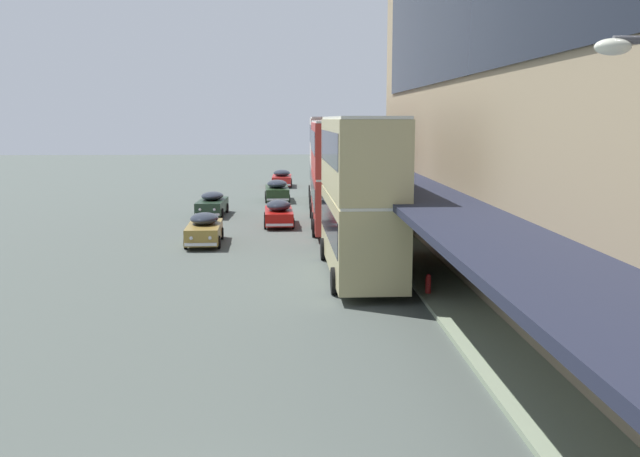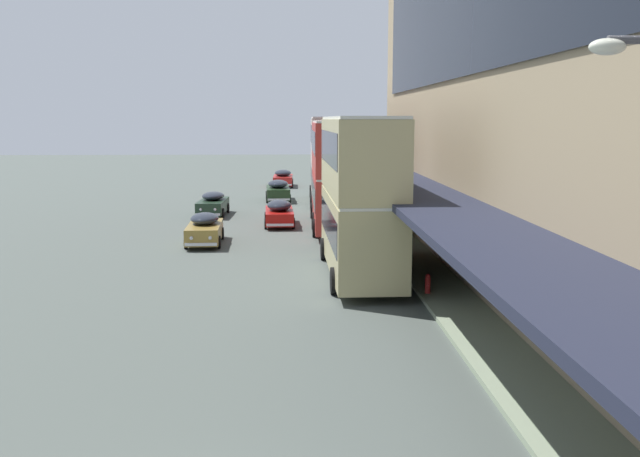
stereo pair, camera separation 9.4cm
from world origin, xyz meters
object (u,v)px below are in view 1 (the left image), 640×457
transit_bus_kerbside_far (335,170)px  sedan_trailing_mid (277,190)px  sedan_second_near (282,178)px  sedan_trailing_near (212,204)px  sedan_second_mid (204,229)px  transit_bus_kerbside_rear (360,191)px  fire_hydrant (428,284)px  transit_bus_kerbside_front (327,157)px  sedan_far_back (279,213)px

transit_bus_kerbside_far → sedan_trailing_mid: 14.57m
sedan_trailing_mid → sedan_second_near: sedan_trailing_mid is taller
sedan_trailing_near → sedan_second_mid: (0.79, -10.98, 0.01)m
transit_bus_kerbside_far → sedan_trailing_near: 9.90m
transit_bus_kerbside_rear → transit_bus_kerbside_far: transit_bus_kerbside_rear is taller
transit_bus_kerbside_rear → sedan_trailing_near: bearing=113.1°
transit_bus_kerbside_rear → transit_bus_kerbside_far: (-0.21, 13.22, -0.11)m
sedan_trailing_near → transit_bus_kerbside_far: bearing=-35.5°
fire_hydrant → transit_bus_kerbside_rear: bearing=120.3°
transit_bus_kerbside_far → sedan_trailing_mid: (-3.65, 13.87, -2.54)m
sedan_second_mid → fire_hydrant: 14.76m
sedan_second_near → sedan_second_mid: bearing=-96.5°
sedan_trailing_near → sedan_second_mid: size_ratio=1.02×
fire_hydrant → sedan_second_mid: bearing=129.2°
transit_bus_kerbside_front → sedan_trailing_mid: transit_bus_kerbside_front is taller
transit_bus_kerbside_front → sedan_trailing_mid: bearing=159.7°
transit_bus_kerbside_far → fire_hydrant: size_ratio=16.46×
sedan_second_near → fire_hydrant: size_ratio=6.77×
transit_bus_kerbside_front → fire_hydrant: (2.14, -29.32, -2.99)m
sedan_trailing_mid → fire_hydrant: 31.32m
sedan_far_back → transit_bus_kerbside_front: bearing=73.4°
sedan_trailing_near → sedan_second_mid: sedan_second_mid is taller
sedan_trailing_mid → sedan_trailing_near: sedan_trailing_mid is taller
transit_bus_kerbside_far → sedan_second_near: 26.17m
sedan_second_near → transit_bus_kerbside_rear: bearing=-84.7°
sedan_trailing_mid → sedan_far_back: bearing=-88.5°
transit_bus_kerbside_rear → sedan_trailing_near: size_ratio=2.12×
transit_bus_kerbside_front → sedan_far_back: transit_bus_kerbside_front is taller
sedan_second_mid → fire_hydrant: sedan_second_mid is taller
sedan_second_mid → sedan_trailing_near: bearing=94.1°
transit_bus_kerbside_far → sedan_second_mid: 9.22m
transit_bus_kerbside_rear → transit_bus_kerbside_front: bearing=90.0°
sedan_trailing_mid → sedan_second_near: (0.22, 11.95, -0.02)m
fire_hydrant → sedan_second_near: bearing=97.7°
sedan_far_back → sedan_second_near: size_ratio=0.99×
transit_bus_kerbside_far → sedan_second_near: transit_bus_kerbside_far is taller
transit_bus_kerbside_front → transit_bus_kerbside_rear: bearing=-90.0°
sedan_second_near → fire_hydrant: 43.08m
transit_bus_kerbside_rear → sedan_second_mid: bearing=132.8°
sedan_far_back → sedan_second_mid: size_ratio=1.01×
sedan_far_back → sedan_trailing_near: (-4.48, 4.81, 0.00)m
sedan_second_near → sedan_second_mid: 31.46m
sedan_trailing_near → sedan_far_back: bearing=-47.0°
transit_bus_kerbside_rear → sedan_second_mid: size_ratio=2.16×
sedan_second_mid → sedan_far_back: bearing=59.1°
transit_bus_kerbside_front → sedan_trailing_mid: 4.90m
sedan_trailing_mid → sedan_second_mid: size_ratio=1.07×
transit_bus_kerbside_far → transit_bus_kerbside_front: bearing=89.1°
sedan_trailing_mid → sedan_trailing_near: size_ratio=1.05×
sedan_trailing_near → sedan_second_near: 20.73m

